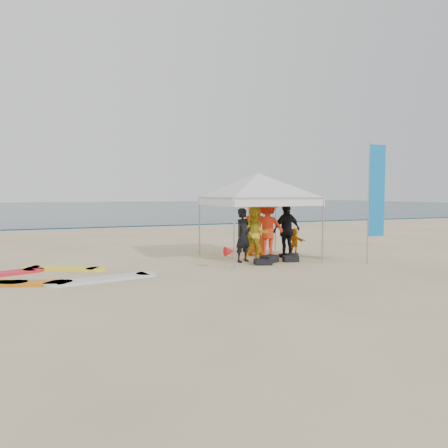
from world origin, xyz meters
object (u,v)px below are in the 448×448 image
person_yellow (256,234)px  canopy_tent (258,173)px  person_black_a (243,235)px  person_black_b (287,230)px  person_orange_a (267,229)px  person_orange_b (255,228)px  feather_flag (376,192)px  person_seated (295,241)px  marker_pennant (230,251)px  surfboard_spread (17,279)px

person_yellow → canopy_tent: bearing=74.3°
person_black_a → person_black_b: 1.77m
person_orange_a → person_orange_b: size_ratio=1.03×
feather_flag → canopy_tent: bearing=140.3°
feather_flag → person_seated: bearing=111.2°
feather_flag → marker_pennant: feather_flag is taller
feather_flag → marker_pennant: 4.78m
person_yellow → canopy_tent: 1.99m
person_yellow → surfboard_spread: (-6.79, -0.49, -0.81)m
person_black_b → canopy_tent: (-0.99, 0.17, 1.86)m
canopy_tent → person_yellow: bearing=-123.3°
person_black_b → person_seated: 1.07m
person_yellow → surfboard_spread: bearing=-158.3°
person_black_b → feather_flag: size_ratio=0.49×
person_yellow → surfboard_spread: person_yellow is taller
person_black_a → canopy_tent: bearing=10.4°
person_orange_a → marker_pennant: bearing=55.6°
person_orange_b → feather_flag: feather_flag is taller
person_seated → canopy_tent: canopy_tent is taller
person_orange_a → canopy_tent: (-0.34, 0.04, 1.80)m
person_yellow → person_orange_a: (0.63, 0.41, 0.13)m
person_black_b → marker_pennant: bearing=18.8°
person_yellow → canopy_tent: (0.29, 0.45, 1.92)m
person_orange_b → person_seated: person_orange_b is taller
feather_flag → surfboard_spread: bearing=172.1°
canopy_tent → person_seated: bearing=16.0°
marker_pennant → canopy_tent: bearing=42.3°
marker_pennant → person_black_b: bearing=26.6°
marker_pennant → surfboard_spread: bearing=174.3°
person_orange_a → person_seated: person_orange_a is taller
person_yellow → canopy_tent: size_ratio=0.40×
person_orange_a → person_seated: (1.36, 0.52, -0.51)m
person_black_a → person_orange_b: bearing=27.3°
person_yellow → feather_flag: (3.08, -1.86, 1.32)m
person_orange_b → surfboard_spread: size_ratio=0.30×
person_yellow → person_seated: size_ratio=1.85×
person_orange_b → canopy_tent: size_ratio=0.45×
person_orange_b → surfboard_spread: bearing=21.7°
person_black_a → marker_pennant: (-0.87, -0.97, -0.34)m
feather_flag → marker_pennant: bearing=169.3°
surfboard_spread → person_seated: bearing=9.2°
person_seated → person_black_a: bearing=96.5°
person_orange_a → marker_pennant: person_orange_a is taller
surfboard_spread → feather_flag: bearing=-7.9°
person_seated → canopy_tent: bearing=90.3°
person_orange_b → surfboard_spread: (-7.34, -1.68, -0.91)m
person_seated → surfboard_spread: (-8.78, -1.42, -0.42)m
person_yellow → person_orange_a: bearing=50.6°
person_black_a → person_orange_a: bearing=-0.3°
person_black_b → feather_flag: feather_flag is taller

